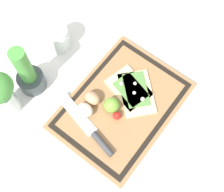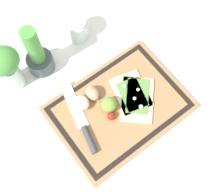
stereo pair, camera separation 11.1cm
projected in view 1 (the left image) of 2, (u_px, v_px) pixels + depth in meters
name	position (u px, v px, depth m)	size (l,w,h in m)	color
ground_plane	(121.00, 106.00, 1.14)	(6.00, 6.00, 0.00)	white
cutting_board	(121.00, 105.00, 1.13)	(0.47, 0.35, 0.02)	#997047
pizza_slice_near	(137.00, 92.00, 1.13)	(0.20, 0.21, 0.02)	beige
pizza_slice_far	(129.00, 88.00, 1.14)	(0.15, 0.18, 0.02)	beige
knife	(94.00, 134.00, 1.07)	(0.09, 0.29, 0.02)	silver
egg_brown	(92.00, 98.00, 1.11)	(0.04, 0.06, 0.04)	tan
egg_pink	(85.00, 110.00, 1.09)	(0.04, 0.06, 0.04)	beige
lime	(112.00, 105.00, 1.09)	(0.06, 0.06, 0.06)	#70A838
cherry_tomato_red	(117.00, 116.00, 1.09)	(0.03, 0.03, 0.03)	red
herb_pot	(28.00, 75.00, 1.09)	(0.10, 0.10, 0.24)	#3D474C
sauce_jar	(58.00, 39.00, 1.20)	(0.09, 0.09, 0.10)	silver
herb_glass	(0.00, 93.00, 1.02)	(0.12, 0.10, 0.21)	silver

